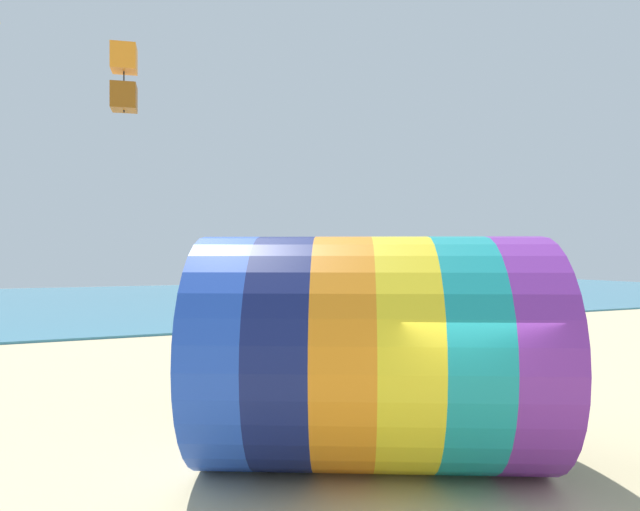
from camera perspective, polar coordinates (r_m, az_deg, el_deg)
The scene contains 6 objects.
ground_plane at distance 9.07m, azimuth 14.24°, elevation -21.78°, with size 120.00×120.00×0.00m, color #CCBA8C.
sea at distance 44.94m, azimuth -17.47°, elevation -4.26°, with size 120.00×40.00×0.10m, color teal.
giant_inflatable_tube at distance 9.26m, azimuth 5.30°, elevation -9.52°, with size 6.44×5.69×3.67m.
kite_orange_box at distance 11.69m, azimuth -19.02°, elevation 16.46°, with size 0.53×0.53×1.29m.
bystander_near_water at distance 13.33m, azimuth -11.73°, elevation -11.11°, with size 0.36×0.24×1.58m.
bystander_mid_beach at distance 20.74m, azimuth -0.13°, elevation -6.92°, with size 0.24×0.37×1.71m.
Camera 1 is at (-5.23, -6.60, 3.36)m, focal length 32.00 mm.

